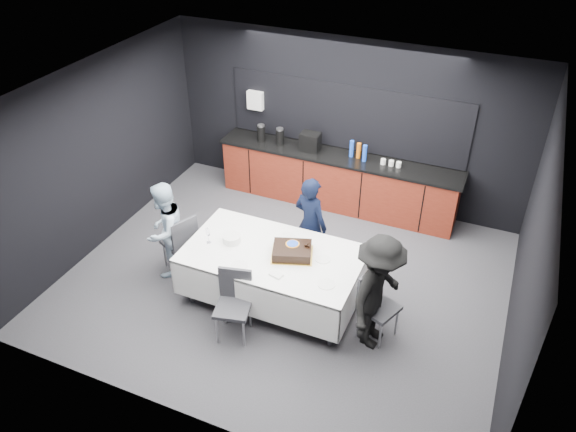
# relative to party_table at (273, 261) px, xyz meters

# --- Properties ---
(ground) EXTENTS (6.00, 6.00, 0.00)m
(ground) POSITION_rel_party_table_xyz_m (0.00, 0.40, -0.64)
(ground) COLOR #404045
(ground) RESTS_ON ground
(room_shell) EXTENTS (6.04, 5.04, 2.82)m
(room_shell) POSITION_rel_party_table_xyz_m (0.00, 0.40, 1.22)
(room_shell) COLOR white
(room_shell) RESTS_ON ground
(kitchenette) EXTENTS (4.10, 0.64, 2.05)m
(kitchenette) POSITION_rel_party_table_xyz_m (-0.02, 2.62, -0.10)
(kitchenette) COLOR maroon
(kitchenette) RESTS_ON ground
(party_table) EXTENTS (2.32, 1.32, 0.78)m
(party_table) POSITION_rel_party_table_xyz_m (0.00, 0.00, 0.00)
(party_table) COLOR #99999E
(party_table) RESTS_ON ground
(cake_assembly) EXTENTS (0.64, 0.58, 0.17)m
(cake_assembly) POSITION_rel_party_table_xyz_m (0.25, 0.06, 0.21)
(cake_assembly) COLOR #EFBA46
(cake_assembly) RESTS_ON party_table
(plate_stack) EXTENTS (0.24, 0.24, 0.10)m
(plate_stack) POSITION_rel_party_table_xyz_m (-0.61, 0.01, 0.19)
(plate_stack) COLOR white
(plate_stack) RESTS_ON party_table
(loose_plate_near) EXTENTS (0.22, 0.22, 0.01)m
(loose_plate_near) POSITION_rel_party_table_xyz_m (-0.28, -0.41, 0.14)
(loose_plate_near) COLOR white
(loose_plate_near) RESTS_ON party_table
(loose_plate_right_a) EXTENTS (0.19, 0.19, 0.01)m
(loose_plate_right_a) POSITION_rel_party_table_xyz_m (0.65, 0.13, 0.14)
(loose_plate_right_a) COLOR white
(loose_plate_right_a) RESTS_ON party_table
(loose_plate_right_b) EXTENTS (0.22, 0.22, 0.01)m
(loose_plate_right_b) POSITION_rel_party_table_xyz_m (0.85, -0.30, 0.14)
(loose_plate_right_b) COLOR white
(loose_plate_right_b) RESTS_ON party_table
(loose_plate_far) EXTENTS (0.22, 0.22, 0.01)m
(loose_plate_far) POSITION_rel_party_table_xyz_m (0.04, 0.40, 0.14)
(loose_plate_far) COLOR white
(loose_plate_far) RESTS_ON party_table
(fork_pile) EXTENTS (0.18, 0.14, 0.03)m
(fork_pile) POSITION_rel_party_table_xyz_m (0.22, -0.40, 0.15)
(fork_pile) COLOR white
(fork_pile) RESTS_ON party_table
(champagne_flute) EXTENTS (0.06, 0.06, 0.22)m
(champagne_flute) POSITION_rel_party_table_xyz_m (-0.88, -0.13, 0.30)
(champagne_flute) COLOR white
(champagne_flute) RESTS_ON party_table
(chair_left) EXTENTS (0.56, 0.56, 0.92)m
(chair_left) POSITION_rel_party_table_xyz_m (-1.44, 0.04, -0.11)
(chair_left) COLOR #323238
(chair_left) RESTS_ON ground
(chair_right) EXTENTS (0.55, 0.55, 0.92)m
(chair_right) POSITION_rel_party_table_xyz_m (1.41, -0.07, -0.11)
(chair_right) COLOR #323238
(chair_right) RESTS_ON ground
(chair_near) EXTENTS (0.50, 0.50, 0.92)m
(chair_near) POSITION_rel_party_table_xyz_m (-0.19, -0.74, -0.11)
(chair_near) COLOR #323238
(chair_near) RESTS_ON ground
(person_center) EXTENTS (0.62, 0.50, 1.48)m
(person_center) POSITION_rel_party_table_xyz_m (0.19, 0.86, 0.10)
(person_center) COLOR black
(person_center) RESTS_ON ground
(person_left) EXTENTS (0.56, 0.71, 1.45)m
(person_left) POSITION_rel_party_table_xyz_m (-1.63, -0.06, 0.08)
(person_left) COLOR silver
(person_left) RESTS_ON ground
(person_right) EXTENTS (0.76, 1.11, 1.59)m
(person_right) POSITION_rel_party_table_xyz_m (1.48, -0.23, 0.15)
(person_right) COLOR black
(person_right) RESTS_ON ground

